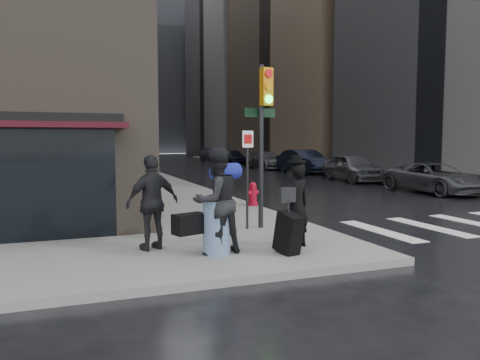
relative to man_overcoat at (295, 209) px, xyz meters
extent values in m
plane|color=black|center=(-0.25, 0.52, -0.95)|extent=(140.00, 140.00, 0.00)
cube|color=slate|center=(-0.25, 27.52, -0.88)|extent=(4.00, 50.00, 0.15)
cube|color=slate|center=(13.25, 27.52, -0.88)|extent=(3.00, 50.00, 0.15)
cube|color=silver|center=(3.25, 1.52, -0.95)|extent=(0.50, 3.00, 0.01)
cube|color=silver|center=(4.85, 1.52, -0.95)|extent=(0.50, 3.00, 0.01)
cube|color=silver|center=(6.45, 1.52, -0.95)|extent=(0.50, 3.00, 0.01)
cube|color=gray|center=(25.75, 58.52, 11.55)|extent=(22.00, 20.00, 25.00)
cube|color=gray|center=(5.75, 78.52, 15.05)|extent=(40.00, 12.00, 32.00)
imported|color=black|center=(0.09, 0.10, 0.07)|extent=(0.70, 0.54, 1.73)
cylinder|color=black|center=(0.09, 0.10, 0.95)|extent=(0.37, 0.37, 0.05)
cylinder|color=black|center=(0.09, 0.10, 1.01)|extent=(0.23, 0.23, 0.14)
cube|color=black|center=(-0.18, -0.01, 0.30)|extent=(0.39, 0.19, 0.30)
cube|color=black|center=(-0.33, -0.40, -0.40)|extent=(0.42, 0.72, 0.88)
cylinder|color=black|center=(-0.33, -0.40, 0.07)|extent=(0.03, 0.03, 0.40)
imported|color=black|center=(-1.63, 0.09, 0.22)|extent=(1.19, 1.06, 2.05)
cube|color=black|center=(-2.15, 0.13, -0.19)|extent=(0.69, 0.51, 0.38)
cylinder|color=navy|center=(-1.35, 0.33, 0.77)|extent=(0.70, 0.58, 0.33)
imported|color=black|center=(-2.70, 0.89, 0.15)|extent=(1.20, 0.77, 1.90)
cylinder|color=black|center=(0.25, 2.33, 1.21)|extent=(0.12, 0.12, 4.02)
cube|color=#BC740C|center=(0.29, 2.11, 2.67)|extent=(0.31, 0.23, 0.91)
cylinder|color=red|center=(0.31, 2.01, 2.97)|extent=(0.21, 0.09, 0.20)
cylinder|color=orange|center=(0.31, 2.01, 2.67)|extent=(0.21, 0.09, 0.20)
cylinder|color=#19E533|center=(0.31, 2.01, 2.37)|extent=(0.21, 0.09, 0.20)
cylinder|color=black|center=(-0.14, 2.25, 0.40)|extent=(0.06, 0.06, 2.41)
cube|color=white|center=(-0.14, 2.22, 1.41)|extent=(0.30, 0.08, 0.40)
cube|color=black|center=(0.25, 2.41, 2.06)|extent=(0.89, 0.20, 0.22)
cylinder|color=maroon|center=(1.55, 6.06, -0.75)|extent=(0.35, 0.35, 0.11)
cylinder|color=maroon|center=(1.55, 6.06, -0.48)|extent=(0.26, 0.26, 0.65)
sphere|color=maroon|center=(1.55, 6.06, -0.13)|extent=(0.24, 0.24, 0.24)
cylinder|color=maroon|center=(1.55, 6.06, -0.37)|extent=(0.46, 0.26, 0.15)
imported|color=#3E3E43|center=(10.95, 7.90, -0.28)|extent=(2.36, 4.88, 1.34)
imported|color=#4C4D51|center=(10.92, 14.10, -0.15)|extent=(2.37, 4.88, 1.61)
imported|color=black|center=(11.17, 20.30, -0.11)|extent=(2.02, 5.17, 1.68)
imported|color=#45454A|center=(11.02, 26.50, -0.23)|extent=(2.17, 5.03, 1.44)
imported|color=black|center=(10.36, 32.70, -0.21)|extent=(1.84, 4.40, 1.49)
imported|color=black|center=(10.32, 38.90, -0.21)|extent=(1.71, 4.56, 1.49)
camera|label=1|loc=(-4.30, -8.35, 1.39)|focal=35.00mm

